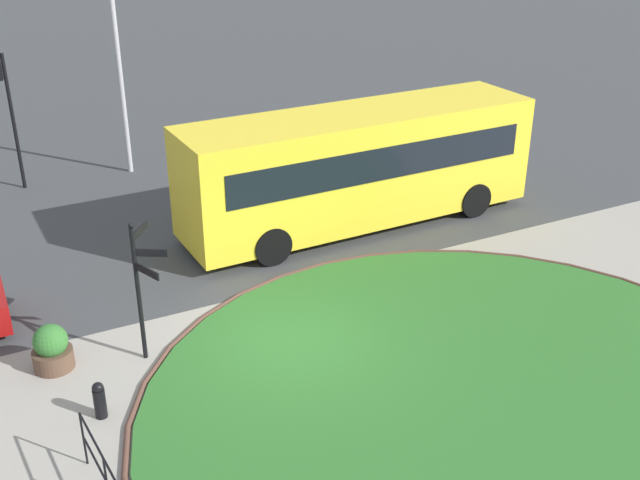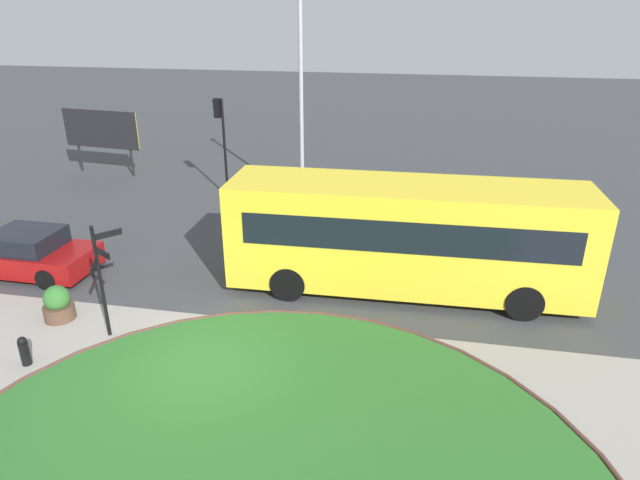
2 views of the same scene
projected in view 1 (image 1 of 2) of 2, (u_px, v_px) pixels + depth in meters
ground at (290, 345)px, 15.98m from camera, size 120.00×120.00×0.00m
sidewalk_paving at (332, 393)px, 14.48m from camera, size 32.00×8.27×0.02m
grass_island at (489, 409)px, 13.99m from camera, size 12.77×12.77×0.10m
grass_kerb_ring at (489, 408)px, 13.98m from camera, size 13.08×13.08×0.11m
signpost_directional at (141, 281)px, 14.80m from camera, size 0.62×1.23×2.99m
bollard_foreground at (100, 400)px, 13.68m from camera, size 0.22×0.22×0.75m
bus_yellow at (359, 165)px, 20.86m from camera, size 10.00×2.70×3.21m
traffic_light_near at (3, 92)px, 22.75m from camera, size 0.49×0.31×4.19m
lamppost_tall at (115, 31)px, 23.47m from camera, size 0.32×0.32×8.52m
planter_near_signpost at (52, 349)px, 15.04m from camera, size 0.79×0.79×0.97m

